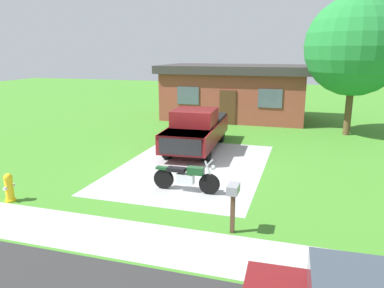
# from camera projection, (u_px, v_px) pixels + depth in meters

# --- Properties ---
(ground_plane) EXTENTS (80.00, 80.00, 0.00)m
(ground_plane) POSITION_uv_depth(u_px,v_px,m) (192.00, 166.00, 14.60)
(ground_plane) COLOR #418528
(driveway_pad) EXTENTS (5.44, 8.13, 0.01)m
(driveway_pad) POSITION_uv_depth(u_px,v_px,m) (192.00, 166.00, 14.60)
(driveway_pad) COLOR #A3A3A3
(driveway_pad) RESTS_ON ground
(sidewalk_strip) EXTENTS (36.00, 1.80, 0.01)m
(sidewalk_strip) POSITION_uv_depth(u_px,v_px,m) (120.00, 237.00, 9.03)
(sidewalk_strip) COLOR #ACACA7
(sidewalk_strip) RESTS_ON ground
(motorcycle) EXTENTS (2.21, 0.70, 1.09)m
(motorcycle) POSITION_uv_depth(u_px,v_px,m) (187.00, 177.00, 11.90)
(motorcycle) COLOR black
(motorcycle) RESTS_ON ground
(pickup_truck) EXTENTS (2.29, 5.72, 1.90)m
(pickup_truck) POSITION_uv_depth(u_px,v_px,m) (197.00, 129.00, 17.01)
(pickup_truck) COLOR black
(pickup_truck) RESTS_ON ground
(fire_hydrant) EXTENTS (0.32, 0.40, 0.87)m
(fire_hydrant) POSITION_uv_depth(u_px,v_px,m) (9.00, 188.00, 11.12)
(fire_hydrant) COLOR yellow
(fire_hydrant) RESTS_ON ground
(mailbox) EXTENTS (0.26, 0.48, 1.26)m
(mailbox) POSITION_uv_depth(u_px,v_px,m) (233.00, 195.00, 9.05)
(mailbox) COLOR #4C3823
(mailbox) RESTS_ON ground
(shade_tree) EXTENTS (5.05, 5.05, 7.15)m
(shade_tree) POSITION_uv_depth(u_px,v_px,m) (355.00, 47.00, 19.04)
(shade_tree) COLOR brown
(shade_tree) RESTS_ON ground
(neighbor_house) EXTENTS (9.60, 5.60, 3.50)m
(neighbor_house) POSITION_uv_depth(u_px,v_px,m) (236.00, 91.00, 24.83)
(neighbor_house) COLOR brown
(neighbor_house) RESTS_ON ground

